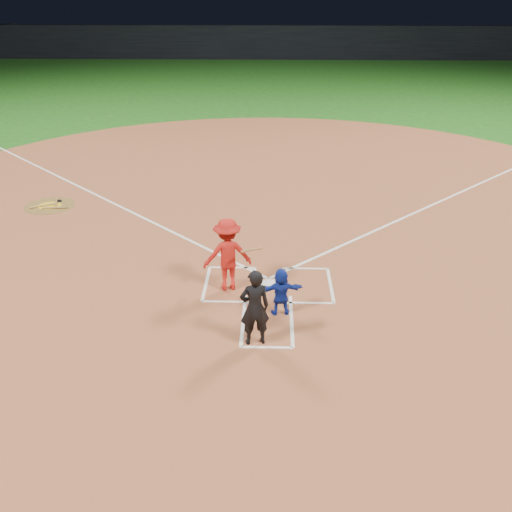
{
  "coord_description": "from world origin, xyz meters",
  "views": [
    {
      "loc": [
        0.07,
        -12.81,
        6.95
      ],
      "look_at": [
        -0.3,
        -0.4,
        1.0
      ],
      "focal_mm": 40.0,
      "sensor_mm": 36.0,
      "label": 1
    }
  ],
  "objects_px": {
    "on_deck_circle": "(50,206)",
    "umpire": "(255,308)",
    "home_plate": "(268,284)",
    "batter_at_plate": "(228,255)",
    "catcher": "(281,292)"
  },
  "relations": [
    {
      "from": "umpire",
      "to": "home_plate",
      "type": "bearing_deg",
      "value": -108.43
    },
    {
      "from": "home_plate",
      "to": "umpire",
      "type": "relative_size",
      "value": 0.35
    },
    {
      "from": "home_plate",
      "to": "batter_at_plate",
      "type": "bearing_deg",
      "value": 12.41
    },
    {
      "from": "umpire",
      "to": "batter_at_plate",
      "type": "height_order",
      "value": "batter_at_plate"
    },
    {
      "from": "home_plate",
      "to": "batter_at_plate",
      "type": "xyz_separation_m",
      "value": [
        -1.0,
        -0.22,
        0.92
      ]
    },
    {
      "from": "umpire",
      "to": "batter_at_plate",
      "type": "xyz_separation_m",
      "value": [
        -0.74,
        2.39,
        0.07
      ]
    },
    {
      "from": "catcher",
      "to": "batter_at_plate",
      "type": "xyz_separation_m",
      "value": [
        -1.3,
        1.18,
        0.36
      ]
    },
    {
      "from": "home_plate",
      "to": "on_deck_circle",
      "type": "height_order",
      "value": "home_plate"
    },
    {
      "from": "home_plate",
      "to": "batter_at_plate",
      "type": "relative_size",
      "value": 0.32
    },
    {
      "from": "home_plate",
      "to": "umpire",
      "type": "distance_m",
      "value": 2.76
    },
    {
      "from": "on_deck_circle",
      "to": "umpire",
      "type": "relative_size",
      "value": 0.99
    },
    {
      "from": "home_plate",
      "to": "on_deck_circle",
      "type": "distance_m",
      "value": 9.37
    },
    {
      "from": "catcher",
      "to": "on_deck_circle",
      "type": "bearing_deg",
      "value": -49.36
    },
    {
      "from": "catcher",
      "to": "batter_at_plate",
      "type": "distance_m",
      "value": 1.79
    },
    {
      "from": "home_plate",
      "to": "batter_at_plate",
      "type": "height_order",
      "value": "batter_at_plate"
    }
  ]
}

